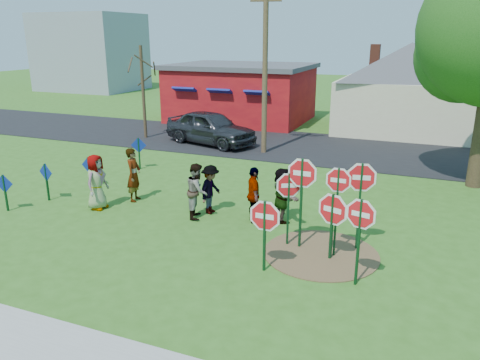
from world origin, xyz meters
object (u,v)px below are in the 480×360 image
at_px(stop_sign_d, 361,185).
at_px(suv, 210,127).
at_px(stop_sign_b, 302,181).
at_px(person_a, 97,182).
at_px(person_b, 134,175).
at_px(utility_pole, 265,65).
at_px(stop_sign_c, 338,192).
at_px(stop_sign_a, 265,221).

relative_size(stop_sign_d, suv, 0.50).
xyz_separation_m(stop_sign_b, person_a, (-7.35, 0.40, -1.02)).
relative_size(person_b, suv, 0.37).
relative_size(suv, utility_pole, 0.64).
distance_m(stop_sign_c, utility_pole, 12.11).
bearing_deg(utility_pole, person_b, -103.11).
distance_m(stop_sign_b, utility_pole, 11.46).
distance_m(person_a, utility_pole, 10.73).
relative_size(stop_sign_c, person_a, 1.36).
xyz_separation_m(stop_sign_d, person_b, (-8.17, 1.08, -0.93)).
xyz_separation_m(stop_sign_c, stop_sign_d, (0.50, 0.72, 0.04)).
bearing_deg(person_a, stop_sign_c, -95.71).
height_order(stop_sign_d, person_a, stop_sign_d).
height_order(stop_sign_c, suv, stop_sign_c).
height_order(stop_sign_b, stop_sign_d, stop_sign_b).
bearing_deg(stop_sign_a, stop_sign_c, 45.11).
distance_m(person_a, person_b, 1.39).
bearing_deg(suv, stop_sign_b, -127.36).
height_order(suv, utility_pole, utility_pole).
xyz_separation_m(person_b, utility_pole, (2.00, 8.60, 3.43)).
xyz_separation_m(stop_sign_c, person_a, (-8.38, 0.61, -0.90)).
relative_size(stop_sign_a, stop_sign_d, 0.77).
distance_m(stop_sign_b, stop_sign_c, 1.06).
height_order(person_b, suv, person_b).
bearing_deg(suv, stop_sign_d, -121.13).
relative_size(stop_sign_c, utility_pole, 0.32).
distance_m(stop_sign_b, person_a, 7.43).
bearing_deg(stop_sign_d, person_b, 161.62).
bearing_deg(stop_sign_c, suv, 131.02).
bearing_deg(person_a, person_b, -32.27).
height_order(stop_sign_a, suv, stop_sign_a).
distance_m(stop_sign_a, person_b, 6.99).
distance_m(stop_sign_d, person_a, 8.93).
height_order(stop_sign_d, utility_pole, utility_pole).
bearing_deg(suv, person_b, -155.24).
height_order(stop_sign_c, person_b, stop_sign_c).
xyz_separation_m(person_b, suv, (-1.37, 9.34, -0.03)).
bearing_deg(stop_sign_d, suv, 121.64).
bearing_deg(suv, utility_pole, -85.95).
xyz_separation_m(stop_sign_b, suv, (-8.02, 10.93, -1.04)).
distance_m(person_b, utility_pole, 9.48).
bearing_deg(stop_sign_d, stop_sign_a, -143.24).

